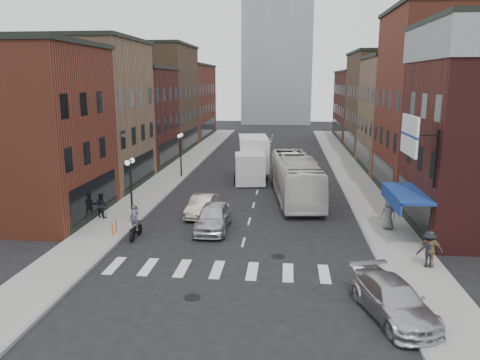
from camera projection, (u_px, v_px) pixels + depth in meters
name	position (u px, v px, depth m)	size (l,w,h in m)	color
ground	(242.00, 248.00, 25.31)	(160.00, 160.00, 0.00)	black
sidewalk_left	(179.00, 169.00, 47.53)	(3.00, 74.00, 0.15)	gray
sidewalk_right	(349.00, 172.00, 45.87)	(3.00, 74.00, 0.15)	gray
curb_left	(194.00, 170.00, 47.40)	(0.20, 74.00, 0.16)	gray
curb_right	(334.00, 172.00, 46.03)	(0.20, 74.00, 0.16)	gray
crosswalk_stripes	(236.00, 270.00, 22.39)	(12.00, 2.20, 0.01)	silver
bldg_left_near	(16.00, 132.00, 29.97)	(10.30, 9.20, 11.30)	brown
bldg_left_mid_a	(80.00, 114.00, 39.10)	(10.30, 10.20, 12.30)	#856349
bldg_left_mid_b	(122.00, 117.00, 49.04)	(10.30, 10.20, 10.30)	#431818
bldg_left_far_a	(151.00, 98.00, 59.43)	(10.30, 12.20, 13.30)	brown
bldg_left_far_b	(177.00, 101.00, 73.26)	(10.30, 16.20, 11.30)	brown
bldg_right_mid_a	(453.00, 104.00, 35.96)	(10.30, 10.20, 14.30)	brown
bldg_right_mid_b	(417.00, 114.00, 46.01)	(10.30, 10.20, 11.30)	#856349
bldg_right_far_a	(393.00, 103.00, 56.60)	(10.30, 12.20, 12.30)	brown
bldg_right_far_b	(372.00, 105.00, 70.43)	(10.30, 16.20, 10.30)	#431818
awning_blue	(403.00, 194.00, 26.32)	(1.80, 5.00, 0.78)	navy
billboard_sign	(411.00, 136.00, 23.67)	(1.52, 3.00, 3.70)	black
distant_tower	(278.00, 0.00, 95.94)	(14.00, 14.00, 50.00)	#9399A0
streetlamp_near	(131.00, 178.00, 29.31)	(0.32, 1.22, 4.11)	black
streetlamp_far	(181.00, 147.00, 42.93)	(0.32, 1.22, 4.11)	black
bike_rack	(114.00, 227.00, 27.20)	(0.08, 0.68, 0.80)	#D8590C
box_truck	(252.00, 159.00, 42.97)	(3.28, 8.80, 3.72)	silver
motorcycle_rider	(135.00, 223.00, 26.73)	(0.59, 1.99, 2.03)	black
transit_bus	(296.00, 178.00, 35.53)	(2.77, 11.84, 3.30)	silver
sedan_left_near	(213.00, 217.00, 28.26)	(1.92, 4.78, 1.63)	silver
sedan_left_far	(202.00, 206.00, 31.33)	(1.42, 4.08, 1.34)	beige
curb_car	(393.00, 300.00, 17.87)	(1.97, 4.85, 1.41)	#B8B8BD
parked_bicycle	(135.00, 211.00, 30.59)	(0.55, 1.58, 0.83)	black
ped_left_solo	(101.00, 205.00, 30.34)	(0.81, 0.46, 1.66)	black
ped_right_a	(429.00, 249.00, 22.27)	(1.15, 0.57, 1.77)	black
ped_right_b	(431.00, 250.00, 22.21)	(1.04, 0.52, 1.78)	olive
ped_right_c	(388.00, 214.00, 27.98)	(0.91, 0.59, 1.86)	slate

